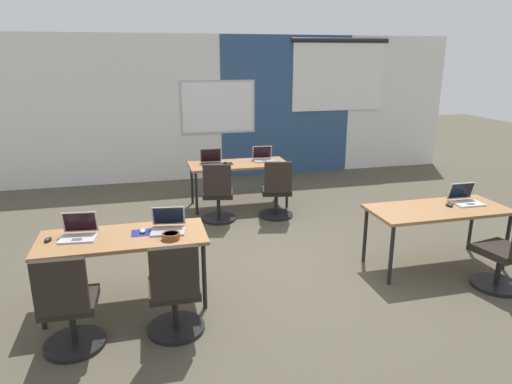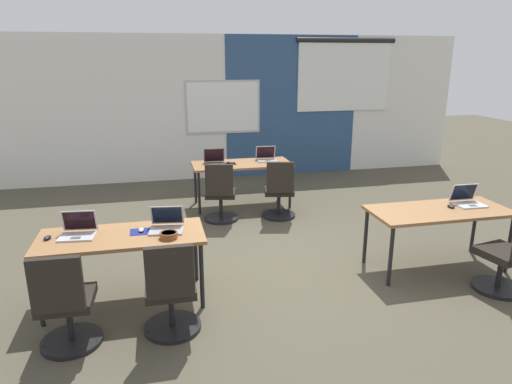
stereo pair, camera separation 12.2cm
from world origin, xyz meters
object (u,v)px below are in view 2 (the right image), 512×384
Objects in this scene: chair_near_right_end at (508,260)px; chair_far_left at (220,197)px; chair_near_left_inner at (171,296)px; desk_near_left at (122,241)px; laptop_near_left_inner at (167,225)px; snack_bowl at (169,235)px; laptop_far_left at (215,161)px; mouse_near_left_inner at (141,230)px; chair_near_left_end at (66,309)px; chair_far_right at (279,194)px; laptop_near_left_end at (78,231)px; mouse_near_left_end at (47,238)px; mouse_near_right_end at (451,206)px; desk_near_right at (439,214)px; laptop_far_right at (267,158)px; laptop_near_right_end at (468,200)px; mouse_far_left at (229,163)px; desk_far_center at (242,167)px.

chair_near_right_end and chair_far_left have the same top height.
chair_near_right_end is 3.44m from chair_near_left_inner.
laptop_near_left_inner is at bearing 5.90° from desk_near_left.
chair_near_right_end is 5.18× the size of snack_bowl.
laptop_far_left is 3.35× the size of mouse_near_left_inner.
chair_near_left_end and chair_far_right have the same top height.
chair_near_left_end is 3.81m from chair_far_right.
laptop_near_left_end reaches higher than mouse_near_left_end.
mouse_near_right_end is at bearing -84.98° from chair_near_right_end.
mouse_near_right_end is at bearing -47.46° from laptop_far_left.
chair_far_right is at bearing 125.89° from mouse_near_right_end.
mouse_near_left_inner is at bearing 74.04° from chair_far_left.
snack_bowl reaches higher than desk_near_left.
desk_near_right is 3.31m from mouse_near_left_inner.
chair_near_left_end reaches higher than mouse_near_left_inner.
laptop_far_right is at bearing 66.73° from laptop_near_left_inner.
chair_near_left_end is at bearing -168.63° from laptop_near_right_end.
desk_near_right is 3.16m from chair_near_left_inner.
chair_near_right_end is at bearing -92.84° from laptop_near_right_end.
mouse_far_left is (0.23, -0.05, -0.03)m from laptop_far_left.
laptop_near_left_inner reaches higher than desk_near_left.
mouse_near_right_end is at bearing 7.82° from laptop_near_left_inner.
desk_near_left is 1.74× the size of chair_near_right_end.
chair_near_left_end is 5.18× the size of snack_bowl.
chair_near_left_end is (-0.03, -0.78, -0.39)m from laptop_near_left_end.
mouse_near_right_end is 2.55m from chair_far_right.
mouse_near_left_inner is at bearing -178.30° from laptop_near_right_end.
desk_near_left is at bearing -21.72° from chair_near_right_end.
desk_near_right is 14.88× the size of mouse_far_left.
mouse_far_left is (-2.33, 3.50, 0.36)m from chair_near_right_end.
mouse_near_left_end is 0.33× the size of laptop_far_right.
desk_near_left is 3.19m from mouse_far_left.
chair_near_left_end is (0.24, -0.75, -0.36)m from mouse_near_left_end.
desk_far_center is at bearing 1.42° from mouse_far_left.
chair_near_left_end is 0.87m from chair_near_left_inner.
laptop_far_right reaches higher than chair_near_left_inner.
desk_near_left is 3.93m from laptop_near_right_end.
chair_near_left_inner is (0.83, -0.75, -0.39)m from laptop_near_left_end.
desk_near_right is 1.00× the size of desk_far_center.
chair_near_left_inner is at bearing -101.22° from laptop_far_left.
laptop_near_left_end is 0.39× the size of chair_near_left_end.
mouse_near_left_end is 0.31× the size of laptop_near_left_inner.
laptop_far_right reaches higher than mouse_near_left_inner.
chair_near_left_end is at bearing -121.95° from desk_far_center.
mouse_far_left is at bearing 69.95° from snack_bowl.
chair_far_right reaches higher than desk_far_center.
laptop_near_left_end is at bearing 49.41° from chair_far_right.
chair_far_left reaches higher than desk_near_left.
chair_far_left is 0.90m from chair_far_right.
desk_near_left is 0.88m from chair_near_left_end.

